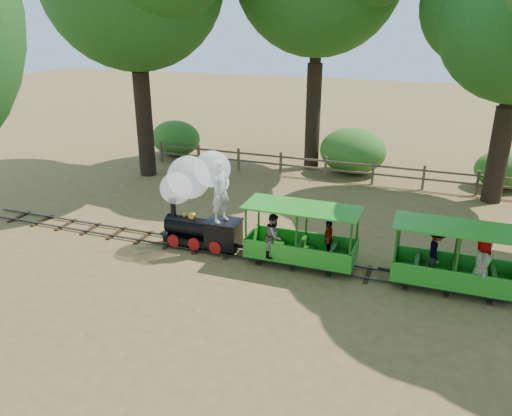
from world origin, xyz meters
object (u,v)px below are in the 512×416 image
(carriage_rear, at_px, (456,262))
(fence, at_px, (349,168))
(carriage_front, at_px, (298,241))
(locomotive, at_px, (197,193))

(carriage_rear, xyz_separation_m, fence, (-4.13, 8.00, -0.20))
(carriage_front, xyz_separation_m, fence, (-0.05, 8.08, -0.17))
(carriage_front, bearing_deg, locomotive, 177.30)
(carriage_front, height_order, fence, carriage_front)
(locomotive, distance_m, carriage_rear, 7.27)
(carriage_front, bearing_deg, carriage_rear, 1.17)
(carriage_front, distance_m, fence, 8.09)
(locomotive, distance_m, fence, 8.59)
(fence, bearing_deg, locomotive, -111.23)
(locomotive, height_order, fence, locomotive)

